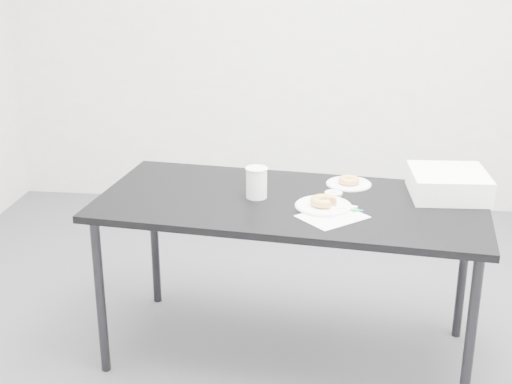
# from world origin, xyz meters

# --- Properties ---
(floor) EXTENTS (4.00, 4.00, 0.00)m
(floor) POSITION_xyz_m (0.00, 0.00, 0.00)
(floor) COLOR #4F4F54
(floor) RESTS_ON ground
(wall_back) EXTENTS (4.00, 0.02, 2.70)m
(wall_back) POSITION_xyz_m (0.00, 2.00, 1.35)
(wall_back) COLOR white
(wall_back) RESTS_ON floor
(table) EXTENTS (1.77, 0.97, 0.77)m
(table) POSITION_xyz_m (0.17, -0.01, 0.71)
(table) COLOR black
(table) RESTS_ON floor
(scorecard) EXTENTS (0.32, 0.32, 0.00)m
(scorecard) POSITION_xyz_m (0.35, -0.19, 0.77)
(scorecard) COLOR white
(scorecard) RESTS_ON table
(logo_patch) EXTENTS (0.06, 0.06, 0.00)m
(logo_patch) POSITION_xyz_m (0.44, -0.11, 0.78)
(logo_patch) COLOR green
(logo_patch) RESTS_ON scorecard
(pen) EXTENTS (0.12, 0.02, 0.01)m
(pen) POSITION_xyz_m (0.42, -0.11, 0.78)
(pen) COLOR #0C7989
(pen) RESTS_ON scorecard
(napkin) EXTENTS (0.22, 0.22, 0.00)m
(napkin) POSITION_xyz_m (0.35, -0.11, 0.77)
(napkin) COLOR white
(napkin) RESTS_ON table
(plate_near) EXTENTS (0.24, 0.24, 0.01)m
(plate_near) POSITION_xyz_m (0.31, -0.08, 0.78)
(plate_near) COLOR white
(plate_near) RESTS_ON napkin
(donut_near) EXTENTS (0.16, 0.16, 0.04)m
(donut_near) POSITION_xyz_m (0.31, -0.08, 0.80)
(donut_near) COLOR #BC873B
(donut_near) RESTS_ON plate_near
(plate_far) EXTENTS (0.21, 0.21, 0.01)m
(plate_far) POSITION_xyz_m (0.42, 0.23, 0.78)
(plate_far) COLOR white
(plate_far) RESTS_ON table
(donut_far) EXTENTS (0.11, 0.11, 0.03)m
(donut_far) POSITION_xyz_m (0.42, 0.23, 0.79)
(donut_far) COLOR #BC873B
(donut_far) RESTS_ON plate_far
(coffee_cup) EXTENTS (0.09, 0.09, 0.14)m
(coffee_cup) POSITION_xyz_m (0.02, 0.01, 0.84)
(coffee_cup) COLOR white
(coffee_cup) RESTS_ON table
(cup_lid) EXTENTS (0.08, 0.08, 0.01)m
(cup_lid) POSITION_xyz_m (0.35, 0.08, 0.78)
(cup_lid) COLOR white
(cup_lid) RESTS_ON table
(bakery_box) EXTENTS (0.35, 0.35, 0.11)m
(bakery_box) POSITION_xyz_m (0.86, 0.14, 0.83)
(bakery_box) COLOR white
(bakery_box) RESTS_ON table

